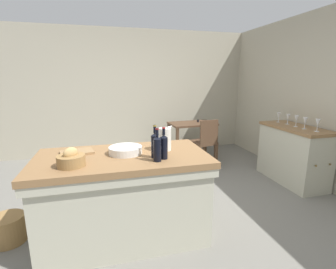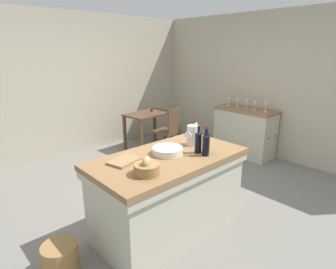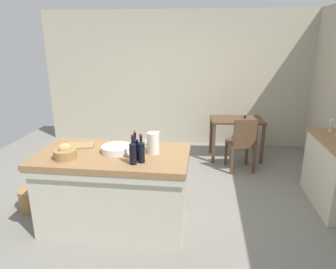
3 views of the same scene
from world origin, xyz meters
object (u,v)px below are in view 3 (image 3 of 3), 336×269
pitcher (153,143)px  cutting_board (80,145)px  writing_desk (237,125)px  wash_bowl (117,149)px  wine_bottle_amber (135,148)px  wine_glass_far_right (331,123)px  wicker_hamper (33,199)px  island_table (115,187)px  wine_bottle_dark (141,151)px  bread_basket (65,153)px  wooden_chair (242,143)px  wine_bottle_green (133,152)px

pitcher → cutting_board: (-0.87, 0.11, -0.11)m
writing_desk → cutting_board: cutting_board is taller
writing_desk → wash_bowl: size_ratio=2.88×
wine_bottle_amber → wine_glass_far_right: size_ratio=1.96×
cutting_board → wine_bottle_amber: 0.80m
wicker_hamper → cutting_board: bearing=-2.3°
wine_glass_far_right → cutting_board: bearing=-162.4°
cutting_board → wicker_hamper: cutting_board is taller
pitcher → wash_bowl: size_ratio=0.84×
island_table → wine_bottle_dark: (0.36, -0.21, 0.53)m
island_table → writing_desk: (1.55, 2.27, 0.14)m
writing_desk → bread_basket: size_ratio=4.04×
writing_desk → wicker_hamper: (-2.70, -2.07, -0.47)m
wooden_chair → wash_bowl: size_ratio=2.74×
wine_glass_far_right → wine_bottle_green: bearing=-149.3°
wooden_chair → cutting_board: cutting_board is taller
wine_bottle_amber → wine_glass_far_right: bearing=28.8°
island_table → wash_bowl: bearing=54.0°
cutting_board → wine_bottle_amber: (0.72, -0.32, 0.11)m
wash_bowl → wicker_hamper: 1.42m
island_table → wine_bottle_dark: wine_bottle_dark is taller
island_table → wine_bottle_amber: (0.29, -0.15, 0.53)m
wine_bottle_amber → bread_basket: bearing=-176.4°
wash_bowl → cutting_board: size_ratio=1.07×
wooden_chair → wine_bottle_amber: size_ratio=2.87×
pitcher → bread_basket: pitcher is taller
wooden_chair → wine_bottle_dark: bearing=-122.8°
wash_bowl → wine_bottle_green: wine_bottle_green is taller
pitcher → wicker_hamper: (-1.58, 0.13, -0.86)m
pitcher → bread_basket: size_ratio=1.18×
wine_bottle_dark → wine_glass_far_right: wine_bottle_dark is taller
wine_bottle_green → pitcher: bearing=65.4°
writing_desk → wine_bottle_amber: wine_bottle_amber is taller
wine_bottle_dark → wine_bottle_amber: 0.09m
bread_basket → wine_bottle_amber: wine_bottle_amber is taller
wash_bowl → wine_bottle_amber: 0.34m
wine_bottle_dark → wine_bottle_amber: bearing=144.3°
bread_basket → wine_bottle_green: bearing=-4.6°
wine_bottle_amber → cutting_board: bearing=156.0°
wine_bottle_dark → wine_glass_far_right: size_ratio=1.87×
wicker_hamper → wine_glass_far_right: bearing=14.0°
wash_bowl → writing_desk: bearing=55.7°
wine_bottle_amber → island_table: bearing=152.1°
wine_bottle_amber → writing_desk: bearing=62.5°
pitcher → wine_glass_far_right: size_ratio=1.72×
wooden_chair → cutting_board: (-2.03, -1.54, 0.41)m
island_table → wash_bowl: (0.03, 0.05, 0.44)m
writing_desk → wine_glass_far_right: wine_glass_far_right is taller
wash_bowl → bread_basket: bread_basket is taller
writing_desk → wine_bottle_amber: bearing=-117.5°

